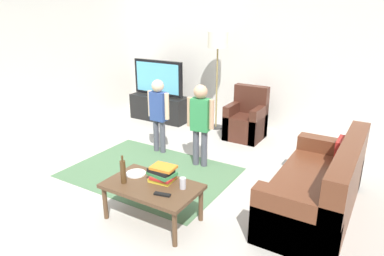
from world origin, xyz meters
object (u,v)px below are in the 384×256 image
(book_stack, at_px, (162,174))
(soda_can, at_px, (183,183))
(plate, at_px, (136,173))
(coffee_table, at_px, (152,189))
(bottle, at_px, (123,172))
(tv_stand, at_px, (160,108))
(child_center, at_px, (200,118))
(floor_lamp, at_px, (218,45))
(armchair, at_px, (247,121))
(couch, at_px, (322,190))
(child_near_tv, at_px, (159,109))
(tv, at_px, (158,79))
(tv_remote, at_px, (162,194))

(book_stack, height_order, soda_can, book_stack)
(book_stack, relative_size, plate, 1.37)
(book_stack, bearing_deg, coffee_table, -110.42)
(bottle, bearing_deg, tv_stand, 120.07)
(child_center, relative_size, plate, 5.42)
(child_center, xyz_separation_m, book_stack, (0.29, -1.31, -0.21))
(floor_lamp, bearing_deg, coffee_table, -74.99)
(armchair, height_order, book_stack, armchair)
(couch, bearing_deg, tv_stand, 152.59)
(child_near_tv, height_order, child_center, child_center)
(tv_stand, xyz_separation_m, child_near_tv, (0.98, -1.34, 0.45))
(child_near_tv, height_order, soda_can, child_near_tv)
(tv, relative_size, couch, 0.61)
(tv_stand, distance_m, child_near_tv, 1.72)
(couch, distance_m, plate, 2.06)
(floor_lamp, xyz_separation_m, tv_remote, (1.04, -3.16, -1.11))
(floor_lamp, bearing_deg, couch, -40.43)
(armchair, relative_size, book_stack, 2.98)
(soda_can, bearing_deg, child_center, 112.82)
(book_stack, distance_m, soda_can, 0.28)
(book_stack, height_order, bottle, bottle)
(tv_stand, xyz_separation_m, floor_lamp, (1.21, 0.15, 1.30))
(child_near_tv, distance_m, coffee_table, 1.89)
(couch, height_order, floor_lamp, floor_lamp)
(child_center, relative_size, tv_remote, 7.01)
(tv, height_order, child_near_tv, tv)
(tv_stand, relative_size, soda_can, 10.00)
(armchair, bearing_deg, child_near_tv, -125.34)
(tv_remote, bearing_deg, child_center, 93.96)
(child_near_tv, xyz_separation_m, bottle, (0.76, -1.66, -0.15))
(plate, bearing_deg, child_center, 87.56)
(book_stack, bearing_deg, bottle, -143.15)
(tv, distance_m, tv_remote, 3.76)
(couch, relative_size, floor_lamp, 1.01)
(armchair, xyz_separation_m, coffee_table, (0.12, -2.85, 0.07))
(floor_lamp, distance_m, soda_can, 3.33)
(book_stack, xyz_separation_m, soda_can, (0.27, -0.02, -0.02))
(tv, height_order, coffee_table, tv)
(child_near_tv, bearing_deg, book_stack, -52.51)
(tv_stand, xyz_separation_m, bottle, (1.74, -3.01, 0.31))
(child_center, relative_size, bottle, 3.83)
(book_stack, bearing_deg, plate, -175.92)
(bottle, bearing_deg, child_near_tv, 114.61)
(soda_can, bearing_deg, tv, 130.23)
(armchair, height_order, floor_lamp, floor_lamp)
(soda_can, bearing_deg, couch, 38.55)
(tv, distance_m, armchair, 1.98)
(plate, bearing_deg, soda_can, -0.00)
(book_stack, height_order, tv_remote, book_stack)
(tv_stand, relative_size, tv_remote, 7.06)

